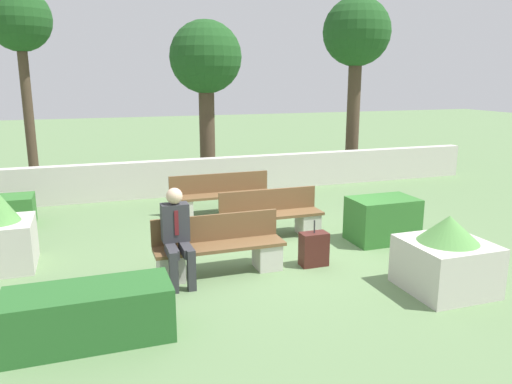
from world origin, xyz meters
The scene contains 13 objects.
ground_plane centered at (0.00, 0.00, 0.00)m, with size 60.00×60.00×0.00m, color #607F51.
perimeter_wall centered at (0.00, 4.50, 0.44)m, with size 14.35×0.30×0.88m.
bench_front centered at (-1.39, -0.69, 0.33)m, with size 1.93×0.48×0.85m.
bench_left_side centered at (-0.07, 0.65, 0.33)m, with size 1.86×0.48×0.85m.
bench_right_side centered at (-0.51, 2.43, 0.34)m, with size 2.15×0.49×0.85m.
person_seated_man centered at (-2.04, -0.82, 0.75)m, with size 0.38×0.63×1.35m.
hedge_block_near_left centered at (1.71, -0.18, 0.39)m, with size 1.14×0.76×0.78m.
hedge_block_near_right centered at (-3.24, -2.12, 0.31)m, with size 1.78×0.72×0.61m.
planter_corner_right centered at (1.35, -2.27, 0.47)m, with size 1.07×1.07×1.05m.
suitcase centered at (0.05, -0.87, 0.26)m, with size 0.42×0.24×0.72m.
tree_leftmost centered at (-4.44, 6.28, 4.06)m, with size 1.53×1.53×4.96m.
tree_center_left centered at (0.03, 5.94, 3.24)m, with size 1.92×1.92×4.33m.
tree_center_right centered at (4.56, 5.96, 3.98)m, with size 1.98×1.98×5.12m.
Camera 1 is at (-3.15, -7.45, 2.84)m, focal length 35.00 mm.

